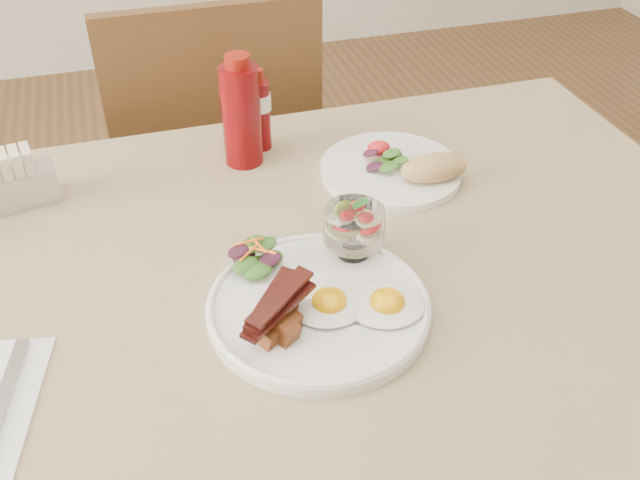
{
  "coord_description": "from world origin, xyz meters",
  "views": [
    {
      "loc": [
        -0.17,
        -0.71,
        1.37
      ],
      "look_at": [
        0.04,
        -0.02,
        0.82
      ],
      "focal_mm": 40.0,
      "sensor_mm": 36.0,
      "label": 1
    }
  ],
  "objects_px": {
    "chair_far": "(216,167)",
    "main_plate": "(318,307)",
    "fruit_cup": "(354,226)",
    "sugar_caddy": "(20,181)",
    "ketchup_bottle": "(241,114)",
    "table": "(289,322)",
    "second_plate": "(401,168)",
    "hot_sauce_bottle": "(259,111)"
  },
  "relations": [
    {
      "from": "sugar_caddy",
      "to": "ketchup_bottle",
      "type": "bearing_deg",
      "value": -6.77
    },
    {
      "from": "second_plate",
      "to": "hot_sauce_bottle",
      "type": "xyz_separation_m",
      "value": [
        -0.19,
        0.16,
        0.05
      ]
    },
    {
      "from": "second_plate",
      "to": "hot_sauce_bottle",
      "type": "bearing_deg",
      "value": 141.24
    },
    {
      "from": "main_plate",
      "to": "second_plate",
      "type": "distance_m",
      "value": 0.34
    },
    {
      "from": "chair_far",
      "to": "main_plate",
      "type": "distance_m",
      "value": 0.78
    },
    {
      "from": "fruit_cup",
      "to": "ketchup_bottle",
      "type": "bearing_deg",
      "value": 106.09
    },
    {
      "from": "table",
      "to": "chair_far",
      "type": "distance_m",
      "value": 0.68
    },
    {
      "from": "table",
      "to": "hot_sauce_bottle",
      "type": "xyz_separation_m",
      "value": [
        0.04,
        0.34,
        0.16
      ]
    },
    {
      "from": "main_plate",
      "to": "ketchup_bottle",
      "type": "distance_m",
      "value": 0.39
    },
    {
      "from": "table",
      "to": "ketchup_bottle",
      "type": "relative_size",
      "value": 7.18
    },
    {
      "from": "sugar_caddy",
      "to": "fruit_cup",
      "type": "bearing_deg",
      "value": -43.39
    },
    {
      "from": "chair_far",
      "to": "sugar_caddy",
      "type": "relative_size",
      "value": 8.75
    },
    {
      "from": "fruit_cup",
      "to": "hot_sauce_bottle",
      "type": "bearing_deg",
      "value": 98.49
    },
    {
      "from": "table",
      "to": "main_plate",
      "type": "xyz_separation_m",
      "value": [
        0.02,
        -0.08,
        0.1
      ]
    },
    {
      "from": "fruit_cup",
      "to": "sugar_caddy",
      "type": "relative_size",
      "value": 0.78
    },
    {
      "from": "chair_far",
      "to": "ketchup_bottle",
      "type": "relative_size",
      "value": 5.02
    },
    {
      "from": "main_plate",
      "to": "fruit_cup",
      "type": "xyz_separation_m",
      "value": [
        0.07,
        0.08,
        0.05
      ]
    },
    {
      "from": "fruit_cup",
      "to": "second_plate",
      "type": "bearing_deg",
      "value": 52.04
    },
    {
      "from": "main_plate",
      "to": "ketchup_bottle",
      "type": "relative_size",
      "value": 1.51
    },
    {
      "from": "main_plate",
      "to": "second_plate",
      "type": "bearing_deg",
      "value": 50.82
    },
    {
      "from": "fruit_cup",
      "to": "ketchup_bottle",
      "type": "xyz_separation_m",
      "value": [
        -0.09,
        0.3,
        0.03
      ]
    },
    {
      "from": "second_plate",
      "to": "chair_far",
      "type": "bearing_deg",
      "value": 116.01
    },
    {
      "from": "table",
      "to": "fruit_cup",
      "type": "relative_size",
      "value": 16.04
    },
    {
      "from": "fruit_cup",
      "to": "second_plate",
      "type": "distance_m",
      "value": 0.24
    },
    {
      "from": "sugar_caddy",
      "to": "chair_far",
      "type": "bearing_deg",
      "value": 38.02
    },
    {
      "from": "table",
      "to": "hot_sauce_bottle",
      "type": "relative_size",
      "value": 9.39
    },
    {
      "from": "second_plate",
      "to": "sugar_caddy",
      "type": "distance_m",
      "value": 0.58
    },
    {
      "from": "main_plate",
      "to": "fruit_cup",
      "type": "relative_size",
      "value": 3.38
    },
    {
      "from": "main_plate",
      "to": "table",
      "type": "bearing_deg",
      "value": 103.0
    },
    {
      "from": "table",
      "to": "chair_far",
      "type": "bearing_deg",
      "value": 90.0
    },
    {
      "from": "chair_far",
      "to": "ketchup_bottle",
      "type": "xyz_separation_m",
      "value": [
        0.0,
        -0.36,
        0.31
      ]
    },
    {
      "from": "ketchup_bottle",
      "to": "sugar_caddy",
      "type": "bearing_deg",
      "value": -176.27
    },
    {
      "from": "ketchup_bottle",
      "to": "main_plate",
      "type": "bearing_deg",
      "value": -87.88
    },
    {
      "from": "table",
      "to": "sugar_caddy",
      "type": "bearing_deg",
      "value": 140.68
    },
    {
      "from": "table",
      "to": "chair_far",
      "type": "xyz_separation_m",
      "value": [
        0.0,
        0.66,
        -0.14
      ]
    },
    {
      "from": "sugar_caddy",
      "to": "hot_sauce_bottle",
      "type": "bearing_deg",
      "value": -1.74
    },
    {
      "from": "main_plate",
      "to": "hot_sauce_bottle",
      "type": "xyz_separation_m",
      "value": [
        0.02,
        0.42,
        0.06
      ]
    },
    {
      "from": "hot_sauce_bottle",
      "to": "sugar_caddy",
      "type": "distance_m",
      "value": 0.39
    },
    {
      "from": "table",
      "to": "fruit_cup",
      "type": "xyz_separation_m",
      "value": [
        0.09,
        -0.0,
        0.15
      ]
    },
    {
      "from": "second_plate",
      "to": "fruit_cup",
      "type": "bearing_deg",
      "value": -127.96
    },
    {
      "from": "chair_far",
      "to": "second_plate",
      "type": "bearing_deg",
      "value": -63.99
    },
    {
      "from": "table",
      "to": "sugar_caddy",
      "type": "relative_size",
      "value": 12.51
    }
  ]
}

